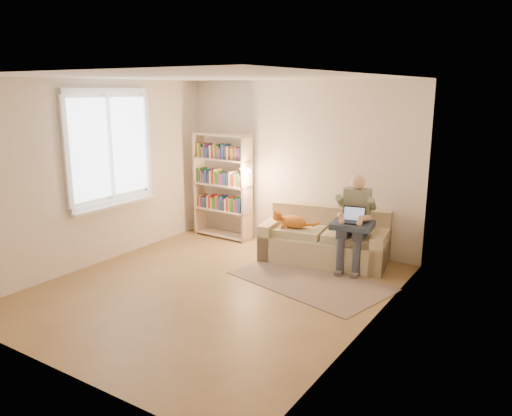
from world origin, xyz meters
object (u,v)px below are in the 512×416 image
Objects in this scene: laptop at (350,218)px; bookshelf at (222,181)px; sofa at (325,242)px; person at (355,217)px; cat at (294,221)px.

laptop is 2.45m from bookshelf.
sofa is 0.68m from laptop.
bookshelf reaches higher than person.
person is 0.12m from laptop.
bookshelf is (-1.96, 0.16, 0.70)m from sofa.
bookshelf reaches higher than cat.
person reaches higher than cat.
bookshelf is at bearing 162.05° from laptop.
cat is at bearing -165.25° from sofa.
bookshelf is (-1.55, 0.35, 0.39)m from cat.
person reaches higher than laptop.
cat is (-0.41, -0.19, 0.31)m from sofa.
laptop is at bearing -108.89° from person.
bookshelf is at bearing 165.46° from sofa.
sofa is 5.54× the size of laptop.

